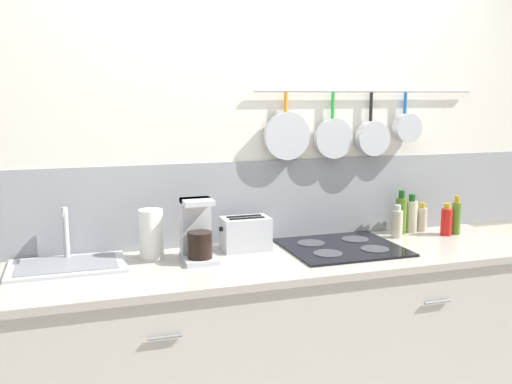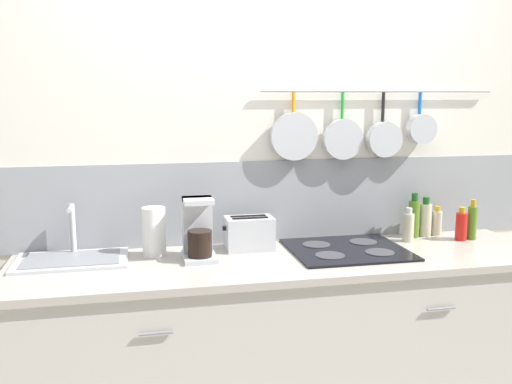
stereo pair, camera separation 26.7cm
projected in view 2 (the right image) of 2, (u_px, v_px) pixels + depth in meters
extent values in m
cube|color=silver|center=(269.00, 164.00, 3.05)|extent=(7.20, 0.06, 2.60)
cube|color=gray|center=(269.00, 200.00, 3.08)|extent=(7.20, 0.07, 0.44)
cylinder|color=#B7BABF|center=(380.00, 91.00, 3.06)|extent=(1.32, 0.02, 0.02)
cylinder|color=orange|center=(293.00, 102.00, 2.97)|extent=(0.02, 0.02, 0.10)
cylinder|color=#B7BABF|center=(294.00, 136.00, 2.98)|extent=(0.25, 0.04, 0.25)
cylinder|color=green|center=(343.00, 106.00, 3.03)|extent=(0.02, 0.02, 0.14)
cylinder|color=#B7BABF|center=(343.00, 139.00, 3.04)|extent=(0.22, 0.04, 0.22)
cylinder|color=black|center=(383.00, 107.00, 3.08)|extent=(0.02, 0.02, 0.16)
cylinder|color=#B7BABF|center=(384.00, 140.00, 3.08)|extent=(0.19, 0.06, 0.19)
cylinder|color=#1959B2|center=(420.00, 103.00, 3.12)|extent=(0.02, 0.02, 0.12)
cylinder|color=#B7BABF|center=(421.00, 129.00, 3.12)|extent=(0.16, 0.06, 0.16)
cube|color=#B7B2A8|center=(286.00, 347.00, 2.84)|extent=(2.59, 0.63, 0.85)
cylinder|color=slate|center=(156.00, 333.00, 2.34)|extent=(0.14, 0.01, 0.01)
cylinder|color=slate|center=(441.00, 309.00, 2.61)|extent=(0.14, 0.01, 0.01)
cube|color=#A59E93|center=(287.00, 261.00, 2.76)|extent=(2.63, 0.67, 0.03)
cube|color=#B7BABF|center=(72.00, 261.00, 2.69)|extent=(0.52, 0.33, 0.01)
cube|color=slate|center=(72.00, 259.00, 2.69)|extent=(0.44, 0.27, 0.00)
cylinder|color=#B7BABF|center=(73.00, 230.00, 2.79)|extent=(0.03, 0.03, 0.26)
cylinder|color=#B7BABF|center=(70.00, 208.00, 2.71)|extent=(0.02, 0.13, 0.02)
cylinder|color=white|center=(154.00, 232.00, 2.78)|extent=(0.11, 0.11, 0.24)
cube|color=#B7BABF|center=(199.00, 257.00, 2.73)|extent=(0.16, 0.20, 0.02)
cube|color=#B7BABF|center=(197.00, 226.00, 2.77)|extent=(0.14, 0.07, 0.30)
cylinder|color=black|center=(200.00, 243.00, 2.69)|extent=(0.12, 0.12, 0.12)
cube|color=#B7BABF|center=(198.00, 201.00, 2.71)|extent=(0.14, 0.15, 0.02)
cube|color=#B7BABF|center=(249.00, 233.00, 2.90)|extent=(0.24, 0.15, 0.17)
cube|color=black|center=(250.00, 218.00, 2.86)|extent=(0.18, 0.03, 0.00)
cube|color=black|center=(248.00, 216.00, 2.91)|extent=(0.18, 0.03, 0.00)
cube|color=black|center=(224.00, 228.00, 2.87)|extent=(0.02, 0.02, 0.02)
cube|color=black|center=(347.00, 250.00, 2.89)|extent=(0.58, 0.52, 0.01)
cylinder|color=#38383D|center=(330.00, 255.00, 2.76)|extent=(0.14, 0.14, 0.00)
cylinder|color=#38383D|center=(380.00, 252.00, 2.81)|extent=(0.14, 0.14, 0.00)
cylinder|color=#38383D|center=(316.00, 244.00, 2.96)|extent=(0.14, 0.14, 0.00)
cylinder|color=#38383D|center=(363.00, 242.00, 3.02)|extent=(0.14, 0.14, 0.00)
cylinder|color=#BFB799|center=(408.00, 228.00, 3.07)|extent=(0.06, 0.06, 0.15)
cylinder|color=beige|center=(409.00, 211.00, 3.05)|extent=(0.03, 0.03, 0.03)
cylinder|color=#4C721E|center=(414.00, 219.00, 3.15)|extent=(0.06, 0.06, 0.20)
cylinder|color=#194C19|center=(415.00, 197.00, 3.13)|extent=(0.03, 0.03, 0.04)
cylinder|color=#BFB799|center=(425.00, 220.00, 3.18)|extent=(0.07, 0.07, 0.18)
cylinder|color=#194C19|center=(426.00, 201.00, 3.16)|extent=(0.04, 0.04, 0.04)
cylinder|color=#BFB799|center=(437.00, 223.00, 3.20)|extent=(0.06, 0.06, 0.14)
cylinder|color=#B28C19|center=(438.00, 209.00, 3.19)|extent=(0.03, 0.03, 0.03)
cylinder|color=red|center=(461.00, 227.00, 3.09)|extent=(0.06, 0.06, 0.15)
cylinder|color=#B28C19|center=(462.00, 210.00, 3.07)|extent=(0.03, 0.03, 0.03)
cylinder|color=#4C721E|center=(472.00, 223.00, 3.11)|extent=(0.05, 0.05, 0.18)
cylinder|color=#B28C19|center=(473.00, 203.00, 3.09)|extent=(0.03, 0.03, 0.04)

